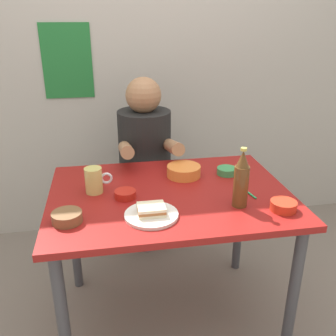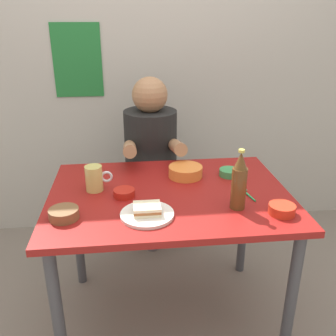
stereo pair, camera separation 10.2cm
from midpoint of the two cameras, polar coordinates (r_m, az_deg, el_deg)
name	(u,v)px [view 1 (the left image)]	position (r m, az deg, el deg)	size (l,w,h in m)	color
ground_plane	(170,315)	(2.15, -1.22, -21.68)	(6.00, 6.00, 0.00)	slate
wall_back	(142,47)	(2.59, -5.25, 18.01)	(4.40, 0.09, 2.60)	#ADA89E
dining_table	(170,210)	(1.76, -1.39, -6.45)	(1.10, 0.80, 0.74)	maroon
stool	(146,204)	(2.45, -4.56, -5.57)	(0.34, 0.34, 0.45)	#4C4C51
person_seated	(145,145)	(2.27, -4.85, 3.59)	(0.33, 0.56, 0.72)	black
plate_orange	(151,215)	(1.52, -4.50, -7.22)	(0.22, 0.22, 0.01)	silver
sandwich	(151,210)	(1.51, -4.53, -6.39)	(0.11, 0.09, 0.04)	beige
beer_mug	(94,180)	(1.74, -12.89, -1.87)	(0.13, 0.08, 0.12)	#D1BC66
beer_bottle	(241,180)	(1.57, 9.34, -1.88)	(0.06, 0.06, 0.26)	#593819
soup_bowl_orange	(184,171)	(1.87, 0.87, -0.41)	(0.17, 0.17, 0.05)	orange
sambal_bowl_red	(125,194)	(1.68, -8.31, -3.96)	(0.10, 0.10, 0.03)	#B21E14
condiment_bowl_brown	(67,217)	(1.54, -17.08, -7.17)	(0.12, 0.12, 0.04)	brown
sauce_bowl_chili	(283,205)	(1.62, 15.55, -5.55)	(0.11, 0.11, 0.04)	red
dip_bowl_green	(227,171)	(1.92, 7.48, -0.43)	(0.10, 0.10, 0.03)	#388C4C
spoon	(245,190)	(1.75, 10.15, -3.37)	(0.04, 0.12, 0.01)	#26A559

